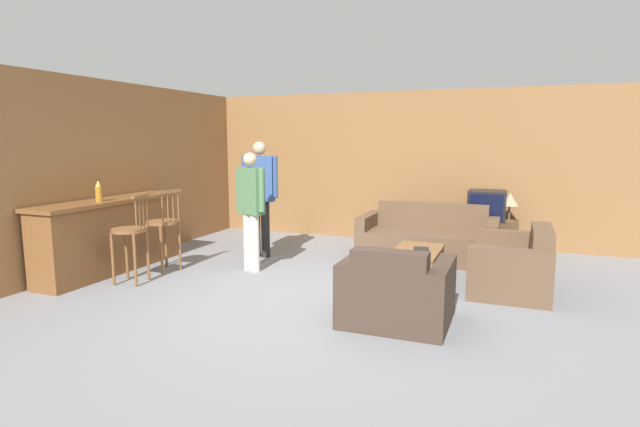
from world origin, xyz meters
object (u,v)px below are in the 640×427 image
tv_unit (485,236)px  person_by_window (260,192)px  bottle (99,191)px  couch_far (428,240)px  loveseat_right (513,266)px  armchair_near (396,294)px  person_by_counter (251,205)px  bar_chair_mid (164,228)px  table_lamp (510,200)px  book_on_table (421,249)px  tv (487,205)px  coffee_table (417,254)px  bar_chair_near (131,236)px

tv_unit → person_by_window: 3.65m
bottle → couch_far: bearing=33.8°
loveseat_right → person_by_window: (-3.60, 0.41, 0.71)m
person_by_window → tv_unit: bearing=27.4°
bottle → armchair_near: bearing=-3.6°
couch_far → person_by_counter: (-2.12, -1.59, 0.63)m
loveseat_right → person_by_window: size_ratio=0.75×
loveseat_right → bottle: size_ratio=4.41×
bar_chair_mid → table_lamp: size_ratio=2.46×
bar_chair_mid → person_by_window: person_by_window is taller
couch_far → tv_unit: size_ratio=2.05×
loveseat_right → armchair_near: bearing=-124.0°
tv_unit → person_by_counter: bearing=-140.2°
tv_unit → bottle: bearing=-143.6°
tv_unit → book_on_table: bearing=-107.4°
tv_unit → bottle: (-4.57, -3.37, 0.87)m
armchair_near → table_lamp: bearing=75.2°
tv → bottle: (-4.57, -3.37, 0.38)m
couch_far → loveseat_right: size_ratio=1.53×
armchair_near → coffee_table: size_ratio=1.04×
tv_unit → tv: (0.00, -0.00, 0.49)m
bar_chair_mid → bottle: size_ratio=3.79×
bottle → tv_unit: bearing=36.4°
bar_chair_near → coffee_table: size_ratio=1.14×
tv → bar_chair_near: bearing=-139.1°
couch_far → bottle: bottle is taller
couch_far → loveseat_right: bearing=-45.5°
loveseat_right → tv: (-0.43, 2.05, 0.46)m
loveseat_right → book_on_table: 1.10m
bar_chair_near → person_by_counter: bearing=43.9°
tv_unit → bar_chair_mid: bearing=-144.5°
armchair_near → table_lamp: (0.96, 3.62, 0.55)m
couch_far → person_by_window: 2.63m
person_by_window → bar_chair_mid: bearing=-124.6°
bar_chair_near → bottle: size_ratio=3.79×
couch_far → armchair_near: (0.16, -2.79, 0.00)m
tv_unit → bottle: 5.75m
bar_chair_mid → couch_far: bar_chair_mid is taller
bar_chair_mid → bottle: bearing=-137.9°
book_on_table → person_by_counter: (-2.24, -0.32, 0.49)m
tv → table_lamp: size_ratio=1.26×
tv_unit → person_by_window: size_ratio=0.56×
tv_unit → table_lamp: (0.34, 0.00, 0.59)m
bar_chair_mid → loveseat_right: 4.51m
table_lamp → book_on_table: bearing=-115.4°
bar_chair_near → tv: bearing=40.9°
couch_far → book_on_table: bearing=-84.6°
bar_chair_near → table_lamp: bearing=38.7°
person_by_window → person_by_counter: 0.82m
bar_chair_mid → armchair_near: size_ratio=1.10×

